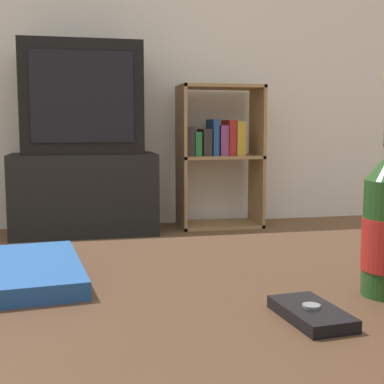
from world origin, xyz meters
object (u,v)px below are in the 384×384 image
(television, at_px, (82,99))
(bookshelf, at_px, (218,150))
(table_book, at_px, (15,272))
(tv_stand, at_px, (84,194))
(cell_phone, at_px, (311,313))

(television, height_order, bookshelf, television)
(television, xyz_separation_m, table_book, (-0.13, -2.53, -0.37))
(bookshelf, xyz_separation_m, table_book, (-0.99, -2.60, -0.05))
(tv_stand, xyz_separation_m, table_book, (-0.13, -2.54, 0.21))
(bookshelf, bearing_deg, cell_phone, -103.04)
(television, relative_size, bookshelf, 0.76)
(table_book, bearing_deg, television, 80.74)
(bookshelf, bearing_deg, tv_stand, -175.95)
(tv_stand, xyz_separation_m, cell_phone, (0.20, -2.77, 0.20))
(bookshelf, height_order, table_book, bookshelf)
(television, distance_m, table_book, 2.56)
(tv_stand, distance_m, table_book, 2.55)
(tv_stand, height_order, bookshelf, bookshelf)
(tv_stand, relative_size, cell_phone, 7.84)
(television, bearing_deg, tv_stand, 90.00)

